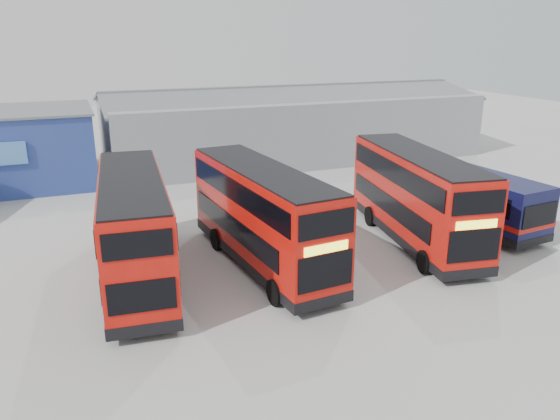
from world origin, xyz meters
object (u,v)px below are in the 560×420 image
object	(u,v)px
maintenance_shed	(290,124)
double_decker_left	(135,230)
double_decker_centre	(263,218)
single_decker_blue	(453,193)
double_decker_right	(416,198)

from	to	relation	value
maintenance_shed	double_decker_left	distance (m)	25.73
double_decker_left	double_decker_centre	world-z (taller)	double_decker_left
double_decker_left	single_decker_blue	distance (m)	17.58
double_decker_centre	double_decker_right	world-z (taller)	double_decker_right
double_decker_centre	single_decker_blue	distance (m)	12.23
single_decker_blue	double_decker_left	bearing A→B (deg)	-0.13
double_decker_centre	single_decker_blue	world-z (taller)	double_decker_centre
maintenance_shed	double_decker_right	xyz separation A→B (m)	(-1.98, -21.02, -0.36)
double_decker_centre	single_decker_blue	size ratio (longest dim) A/B	0.95
double_decker_left	double_decker_right	xyz separation A→B (m)	(13.48, -0.45, 0.01)
double_decker_left	single_decker_blue	bearing A→B (deg)	-169.32
double_decker_centre	single_decker_blue	xyz separation A→B (m)	(12.01, 2.16, -0.73)
single_decker_blue	double_decker_right	bearing A→B (deg)	22.56
maintenance_shed	double_decker_right	bearing A→B (deg)	-95.38
double_decker_centre	double_decker_left	bearing A→B (deg)	169.69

